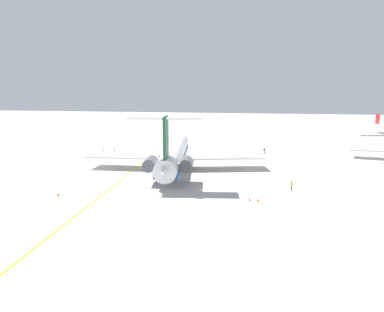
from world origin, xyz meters
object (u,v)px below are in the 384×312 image
(ground_crew_near_tail, at_px, (114,148))
(safety_cone_nose, at_px, (58,194))
(safety_cone_wingtip, at_px, (258,200))
(ground_crew_near_nose, at_px, (104,151))
(safety_cone_tail, at_px, (250,199))
(main_jetliner, at_px, (174,154))
(ground_crew_portside, at_px, (264,150))
(ground_crew_starboard, at_px, (292,185))

(ground_crew_near_tail, relative_size, safety_cone_nose, 3.13)
(safety_cone_wingtip, bearing_deg, ground_crew_near_nose, -130.42)
(safety_cone_tail, bearing_deg, safety_cone_wingtip, 80.04)
(safety_cone_wingtip, bearing_deg, ground_crew_near_tail, -135.08)
(main_jetliner, distance_m, safety_cone_wingtip, 28.24)
(ground_crew_near_tail, relative_size, safety_cone_tail, 3.13)
(ground_crew_near_nose, bearing_deg, ground_crew_portside, -8.22)
(ground_crew_portside, height_order, safety_cone_nose, ground_crew_portside)
(main_jetliner, xyz_separation_m, ground_crew_near_tail, (-20.25, -22.28, -2.47))
(safety_cone_nose, bearing_deg, main_jetliner, 148.89)
(ground_crew_portside, xyz_separation_m, ground_crew_starboard, (38.29, 4.88, -0.10))
(ground_crew_portside, bearing_deg, safety_cone_tail, -173.26)
(main_jetliner, relative_size, safety_cone_nose, 81.41)
(ground_crew_near_nose, distance_m, safety_cone_wingtip, 54.76)
(safety_cone_nose, bearing_deg, safety_cone_tail, 95.74)
(ground_crew_portside, height_order, ground_crew_starboard, ground_crew_portside)
(ground_crew_near_nose, distance_m, ground_crew_near_tail, 5.66)
(safety_cone_nose, relative_size, safety_cone_tail, 1.00)
(ground_crew_near_tail, xyz_separation_m, ground_crew_portside, (-5.00, 41.85, 0.06))
(ground_crew_starboard, distance_m, safety_cone_tail, 10.37)
(ground_crew_starboard, height_order, safety_cone_nose, ground_crew_starboard)
(safety_cone_nose, height_order, safety_cone_wingtip, same)
(ground_crew_near_tail, xyz_separation_m, ground_crew_starboard, (33.29, 46.73, -0.04))
(ground_crew_near_nose, bearing_deg, main_jetliner, -54.76)
(main_jetliner, distance_m, safety_cone_nose, 28.05)
(ground_crew_starboard, bearing_deg, safety_cone_nose, 152.98)
(ground_crew_portside, xyz_separation_m, safety_cone_wingtip, (46.13, -0.84, -0.87))
(ground_crew_near_nose, xyz_separation_m, safety_cone_wingtip, (35.50, 41.69, -0.85))
(ground_crew_near_tail, distance_m, ground_crew_starboard, 57.37)
(ground_crew_starboard, bearing_deg, ground_crew_portside, 54.69)
(ground_crew_near_nose, height_order, ground_crew_portside, ground_crew_portside)
(main_jetliner, xyz_separation_m, ground_crew_portside, (-25.25, 19.57, -2.41))
(ground_crew_near_nose, relative_size, ground_crew_near_tail, 1.03)
(ground_crew_portside, relative_size, safety_cone_tail, 3.29)
(ground_crew_near_nose, xyz_separation_m, ground_crew_near_tail, (-5.62, 0.68, -0.04))
(main_jetliner, bearing_deg, safety_cone_nose, 140.54)
(ground_crew_near_nose, bearing_deg, safety_cone_nose, -99.70)
(ground_crew_near_nose, height_order, safety_cone_wingtip, ground_crew_near_nose)
(ground_crew_starboard, xyz_separation_m, safety_cone_wingtip, (7.84, -5.72, -0.77))
(ground_crew_starboard, relative_size, safety_cone_nose, 3.01)
(ground_crew_portside, distance_m, ground_crew_starboard, 38.60)
(main_jetliner, xyz_separation_m, ground_crew_starboard, (13.03, 24.45, -2.51))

